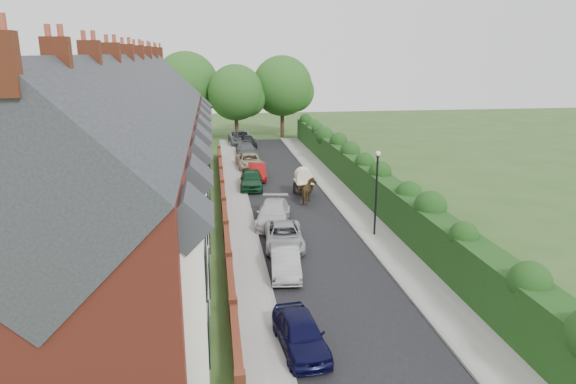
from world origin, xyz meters
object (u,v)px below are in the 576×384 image
Objects in this scene: car_white at (273,213)px; car_red at (257,171)px; car_silver_a at (285,262)px; car_black at (247,141)px; car_green at (251,179)px; horse_cart at (303,180)px; lamppost at (377,183)px; horse at (309,191)px; car_silver_b at (284,236)px; car_grey at (246,150)px; car_navy at (300,333)px; car_beige at (249,161)px.

car_red is at bearing 100.70° from car_white.
car_black reaches higher than car_silver_a.
car_silver_a is 0.90× the size of car_green.
horse_cart is at bearing -29.95° from car_green.
lamppost is 6.97m from car_white.
horse_cart is (3.11, 6.59, 0.50)m from car_white.
car_black is 2.02× the size of horse.
horse_cart is (2.97, 10.58, 0.58)m from car_silver_b.
car_green is 1.08× the size of car_red.
car_white is 1.03× the size of car_grey.
car_red reaches higher than car_silver_b.
lamppost is at bearing -74.91° from horse_cart.
car_silver_b is at bearing -97.56° from car_black.
car_navy is at bearing -100.29° from horse_cart.
car_silver_b is at bearing 88.05° from car_silver_a.
horse is (3.11, 4.35, 0.16)m from car_white.
horse_cart reaches higher than car_beige.
car_beige is (-0.36, 4.51, -0.00)m from car_red.
car_silver_a is 19.89m from car_red.
car_white is (0.30, 7.65, 0.06)m from car_silver_a.
car_silver_b is 1.12× the size of car_red.
car_grey reaches higher than car_beige.
car_grey is (-0.20, 22.35, -0.02)m from car_white.
car_black reaches higher than car_grey.
horse is at bearing 73.17° from car_navy.
car_navy is 42.52m from car_black.
car_silver_b is at bearing -91.94° from car_beige.
horse is at bearing -47.62° from car_green.
car_black is at bearing 94.01° from car_silver_b.
car_white is (0.69, 14.36, 0.05)m from car_navy.
car_red is at bearing -91.29° from car_grey.
car_green reaches higher than car_grey.
car_silver_b is at bearing -105.67° from horse_cart.
car_red reaches higher than car_beige.
car_beige is at bearing -100.35° from car_black.
horse_cart is (3.41, 14.24, 0.56)m from car_silver_a.
car_silver_a is 12.48m from horse.
car_navy is 36.71m from car_grey.
car_black is at bearing 83.33° from car_navy.
car_navy is 10.39m from car_silver_b.
car_black is 21.75m from horse_cart.
lamppost is 1.04× the size of car_white.
car_green reaches higher than car_beige.
horse_cart is (-2.60, 9.64, -2.08)m from lamppost.
car_silver_a is 35.81m from car_black.
car_black reaches higher than car_beige.
lamppost is 8.02m from car_silver_a.
car_silver_b is 8.86m from horse.
car_grey is (0.49, 13.20, -0.06)m from car_green.
car_silver_a is 7.66m from car_white.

